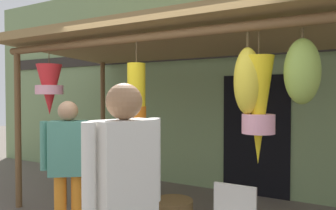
{
  "coord_description": "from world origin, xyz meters",
  "views": [
    {
      "loc": [
        1.82,
        -3.12,
        1.65
      ],
      "look_at": [
        -0.54,
        1.04,
        1.52
      ],
      "focal_mm": 34.74,
      "sensor_mm": 36.0,
      "label": 1
    }
  ],
  "objects": [
    {
      "name": "vendor_in_orange",
      "position": [
        -0.87,
        -0.58,
        0.94
      ],
      "size": [
        0.49,
        0.42,
        1.6
      ],
      "color": "orange",
      "rests_on": "ground_plane"
    },
    {
      "name": "market_stall_canopy",
      "position": [
        -0.28,
        0.74,
        2.24
      ],
      "size": [
        4.76,
        2.39,
        2.55
      ],
      "color": "brown",
      "rests_on": "ground_plane"
    },
    {
      "name": "passerby_at_right",
      "position": [
        0.55,
        -1.45,
        1.03
      ],
      "size": [
        0.33,
        0.57,
        1.74
      ],
      "color": "#B23347",
      "rests_on": "ground_plane"
    },
    {
      "name": "flower_heap_on_table",
      "position": [
        -1.19,
        0.6,
        0.86
      ],
      "size": [
        0.75,
        0.52,
        0.15
      ],
      "color": "#D13399",
      "rests_on": "display_table"
    },
    {
      "name": "shop_facade",
      "position": [
        0.0,
        2.4,
        1.96
      ],
      "size": [
        12.46,
        0.29,
        3.93
      ],
      "color": "#7A9360",
      "rests_on": "ground_plane"
    },
    {
      "name": "display_table",
      "position": [
        -1.3,
        0.62,
        0.69
      ],
      "size": [
        1.39,
        0.62,
        0.78
      ],
      "color": "brown",
      "rests_on": "ground_plane"
    }
  ]
}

